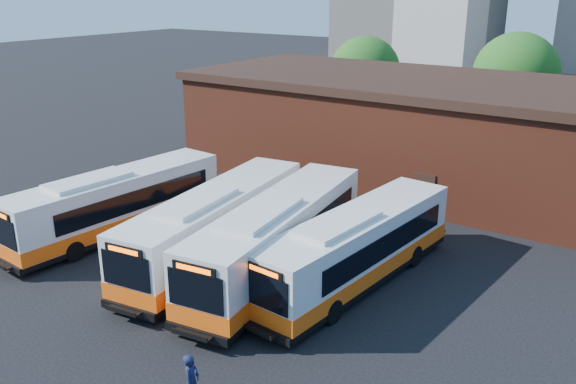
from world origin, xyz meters
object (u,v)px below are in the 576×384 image
Objects in this scene: bus_west at (116,206)px; bus_mideast at (278,241)px; transit_worker at (192,382)px; bus_midwest at (216,228)px; bus_east at (356,251)px.

bus_west is 9.16m from bus_mideast.
bus_mideast is 9.03m from transit_worker.
bus_east is (6.23, 1.46, -0.07)m from bus_midwest.
bus_mideast reaches higher than transit_worker.
transit_worker is at bearing -27.87° from bus_west.
transit_worker is at bearing -85.92° from bus_east.
bus_west is 6.75× the size of transit_worker.
bus_east is 6.69× the size of transit_worker.
bus_mideast is 1.07× the size of bus_east.
bus_midwest is 7.02× the size of transit_worker.
bus_east is at bearing 5.60° from bus_midwest.
bus_west is 6.03m from bus_midwest.
bus_mideast reaches higher than bus_east.
bus_west reaches higher than transit_worker.
bus_midwest is 0.98× the size of bus_mideast.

